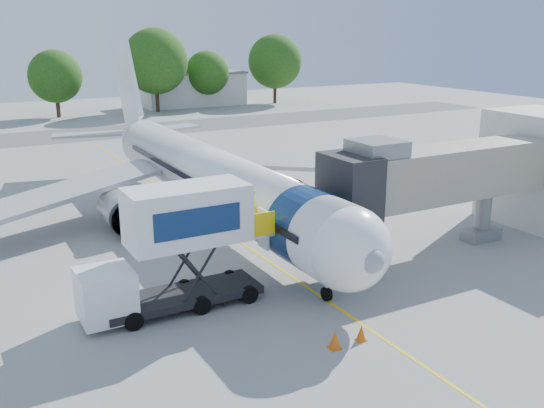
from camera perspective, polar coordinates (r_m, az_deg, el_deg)
ground at (r=35.69m, az=-3.39°, el=-3.33°), size 160.00×160.00×0.00m
guidance_line at (r=35.69m, az=-3.39°, el=-3.32°), size 0.15×70.00×0.01m
taxiway_strip at (r=74.79m, az=-17.52°, el=6.27°), size 120.00×10.00×0.01m
aircraft at (r=38.47m, az=-6.12°, el=2.62°), size 34.17×37.73×11.35m
jet_bridge at (r=33.26m, az=14.42°, el=2.52°), size 13.90×3.20×6.60m
catering_hiloader at (r=26.42m, az=-9.19°, el=-4.28°), size 8.50×2.44×5.50m
safety_cone_a at (r=24.74m, az=8.40°, el=-11.93°), size 0.41×0.41×0.66m
safety_cone_b at (r=24.04m, az=5.93°, el=-12.59°), size 0.48×0.48×0.76m
outbuilding_right at (r=99.76m, az=-7.49°, el=10.72°), size 16.40×7.40×5.30m
tree_d at (r=89.94m, az=-19.74°, el=11.23°), size 7.24×7.24×9.24m
tree_e at (r=92.11m, az=-10.93°, el=13.06°), size 9.50×9.50×12.12m
tree_f at (r=97.33m, az=-6.13°, el=12.17°), size 6.81×6.81×8.68m
tree_g at (r=101.57m, az=0.28°, el=13.27°), size 8.74×8.74×11.15m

